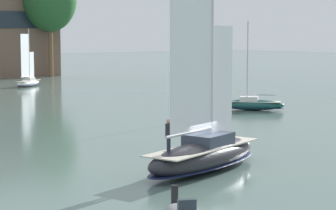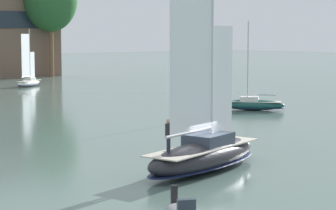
{
  "view_description": "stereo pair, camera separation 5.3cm",
  "coord_description": "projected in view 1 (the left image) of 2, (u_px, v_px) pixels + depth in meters",
  "views": [
    {
      "loc": [
        -22.81,
        -25.19,
        7.11
      ],
      "look_at": [
        0.0,
        3.0,
        3.22
      ],
      "focal_mm": 70.0,
      "sensor_mm": 36.0,
      "label": 1
    },
    {
      "loc": [
        -22.77,
        -25.22,
        7.11
      ],
      "look_at": [
        0.0,
        3.0,
        3.22
      ],
      "focal_mm": 70.0,
      "sensor_mm": 36.0,
      "label": 2
    }
  ],
  "objects": [
    {
      "name": "sailboat_moored_far_slip",
      "position": [
        28.0,
        81.0,
        90.55
      ],
      "size": [
        5.64,
        4.68,
        7.96
      ],
      "color": "white",
      "rests_on": "ground"
    },
    {
      "name": "sailboat_main",
      "position": [
        204.0,
        151.0,
        34.39
      ],
      "size": [
        9.64,
        4.98,
        12.76
      ],
      "color": "#232328",
      "rests_on": "ground"
    },
    {
      "name": "ground_plane",
      "position": [
        204.0,
        170.0,
        34.49
      ],
      "size": [
        400.0,
        400.0,
        0.0
      ],
      "primitive_type": "plane",
      "color": "slate"
    },
    {
      "name": "sailboat_moored_near_marina",
      "position": [
        252.0,
        104.0,
        62.02
      ],
      "size": [
        5.22,
        5.78,
        8.41
      ],
      "color": "#194C47",
      "rests_on": "ground"
    }
  ]
}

